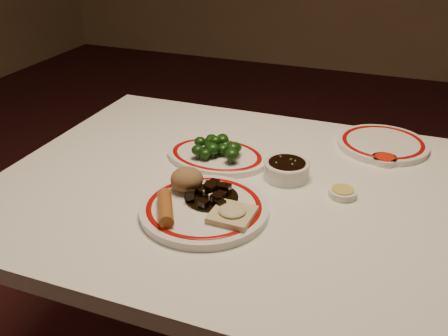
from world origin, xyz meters
TOP-DOWN VIEW (x-y plane):
  - dining_table at (0.00, 0.00)m, footprint 1.20×0.90m
  - main_plate at (-0.06, -0.15)m, footprint 0.31×0.31m
  - rice_mound at (-0.12, -0.10)m, footprint 0.07×0.07m
  - spring_roll at (-0.12, -0.20)m, footprint 0.08×0.11m
  - fried_wonton at (0.01, -0.17)m, footprint 0.09×0.09m
  - stirfry_heap at (-0.05, -0.11)m, footprint 0.12×0.12m
  - broccoli_plate at (-0.13, 0.10)m, footprint 0.29×0.25m
  - broccoli_pile at (-0.12, 0.10)m, footprint 0.14×0.10m
  - soy_bowl at (0.07, 0.07)m, footprint 0.11×0.11m
  - sweet_sour_dish at (0.28, 0.23)m, footprint 0.06×0.06m
  - mustard_dish at (0.21, 0.03)m, footprint 0.06×0.06m
  - far_plate at (0.27, 0.33)m, footprint 0.32×0.32m

SIDE VIEW (x-z plane):
  - dining_table at x=0.00m, z-range 0.28..1.03m
  - sweet_sour_dish at x=0.28m, z-range 0.75..0.77m
  - mustard_dish at x=0.21m, z-range 0.75..0.77m
  - broccoli_plate at x=-0.13m, z-range 0.75..0.77m
  - far_plate at x=0.27m, z-range 0.75..0.77m
  - main_plate at x=-0.06m, z-range 0.75..0.77m
  - soy_bowl at x=0.07m, z-range 0.75..0.79m
  - fried_wonton at x=0.01m, z-range 0.77..0.79m
  - stirfry_heap at x=-0.05m, z-range 0.76..0.79m
  - spring_roll at x=-0.12m, z-range 0.77..0.80m
  - broccoli_pile at x=-0.12m, z-range 0.76..0.81m
  - rice_mound at x=-0.12m, z-range 0.77..0.82m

